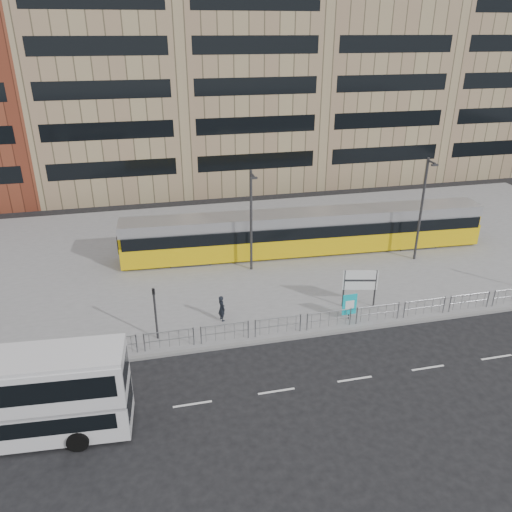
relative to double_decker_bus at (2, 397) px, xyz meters
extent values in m
plane|color=black|center=(13.64, 4.33, -2.16)|extent=(120.00, 120.00, 0.00)
cube|color=gray|center=(13.64, 16.33, -2.08)|extent=(64.00, 24.00, 0.15)
cube|color=gray|center=(13.64, 4.38, -2.08)|extent=(64.00, 0.25, 0.17)
cube|color=#9B8864|center=(3.64, 38.33, 8.84)|extent=(14.00, 16.00, 22.00)
cube|color=#9B8864|center=(17.64, 38.33, 9.84)|extent=(14.00, 16.00, 24.00)
cube|color=#9B8864|center=(31.64, 38.33, 8.34)|extent=(14.00, 16.00, 21.00)
cube|color=#9B8864|center=(45.64, 38.33, 9.34)|extent=(14.00, 16.00, 23.00)
cylinder|color=gray|center=(15.64, 4.83, -0.96)|extent=(32.00, 0.05, 0.05)
cylinder|color=gray|center=(15.64, 4.83, -1.46)|extent=(32.00, 0.04, 0.04)
cylinder|color=gray|center=(-0.36, 4.83, -1.46)|extent=(0.07, 0.07, 1.10)
cube|color=white|center=(14.64, 0.33, -2.15)|extent=(62.00, 0.12, 0.01)
cube|color=silver|center=(0.00, 0.00, -1.20)|extent=(10.11, 3.01, 1.54)
cube|color=black|center=(0.45, -0.03, -0.84)|extent=(8.31, 2.92, 0.77)
cylinder|color=black|center=(2.81, -1.36, -1.70)|extent=(0.92, 0.34, 0.91)
cylinder|color=black|center=(2.98, 0.95, -1.70)|extent=(0.92, 0.34, 0.91)
cube|color=#DFB60C|center=(17.97, 15.35, -1.08)|extent=(27.42, 4.00, 1.56)
cube|color=black|center=(17.97, 15.35, -0.01)|extent=(27.03, 4.02, 0.88)
cube|color=#AEAEB3|center=(17.97, 15.35, 0.82)|extent=(27.41, 3.79, 0.78)
cube|color=#DFB60C|center=(31.03, 14.67, -0.45)|extent=(1.28, 2.26, 2.54)
cube|color=#DFB60C|center=(4.91, 16.03, -0.45)|extent=(1.28, 2.26, 2.54)
cylinder|color=#2D2D30|center=(17.97, 15.35, -0.35)|extent=(2.44, 2.44, 2.93)
cube|color=#2D2D30|center=(26.74, 14.90, -1.76)|extent=(3.05, 2.61, 0.49)
cube|color=#2D2D30|center=(9.20, 15.80, -1.76)|extent=(3.05, 2.61, 0.49)
cylinder|color=#2D2D30|center=(17.64, 6.92, -0.79)|extent=(0.11, 0.11, 2.43)
cylinder|color=#2D2D30|center=(19.50, 6.49, -0.79)|extent=(0.11, 0.11, 2.43)
cube|color=white|center=(18.57, 6.70, -0.21)|extent=(2.08, 0.56, 1.27)
cylinder|color=#2D2D30|center=(17.42, 5.43, -1.57)|extent=(0.06, 0.06, 0.87)
cube|color=#0DB7C8|center=(17.42, 5.43, -1.03)|extent=(0.87, 0.08, 1.31)
cube|color=white|center=(17.42, 5.39, -1.03)|extent=(0.54, 0.02, 0.54)
imported|color=black|center=(10.13, 6.99, -1.21)|extent=(0.54, 0.67, 1.60)
cylinder|color=#2D2D30|center=(6.36, 5.92, -0.51)|extent=(0.12, 0.12, 3.00)
imported|color=#2D2D30|center=(6.36, 5.92, 0.59)|extent=(0.18, 0.21, 1.00)
cylinder|color=#2D2D30|center=(13.29, 13.27, 1.59)|extent=(0.18, 0.18, 7.19)
cylinder|color=#2D2D30|center=(13.29, 12.87, 4.99)|extent=(0.14, 0.90, 0.14)
cube|color=#2D2D30|center=(13.29, 12.42, 4.89)|extent=(0.45, 0.20, 0.12)
cylinder|color=#2D2D30|center=(25.48, 12.23, 1.79)|extent=(0.18, 0.18, 7.60)
cylinder|color=#2D2D30|center=(25.48, 11.83, 5.39)|extent=(0.14, 0.90, 0.14)
cube|color=#2D2D30|center=(25.48, 11.38, 5.29)|extent=(0.45, 0.20, 0.12)
camera|label=1|loc=(6.44, -17.90, 13.58)|focal=35.00mm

